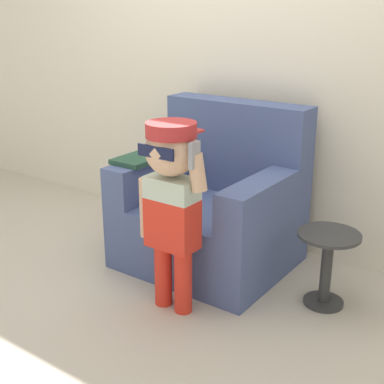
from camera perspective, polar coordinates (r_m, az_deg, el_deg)
ground_plane at (r=3.47m, az=-2.13°, el=-7.37°), size 10.00×10.00×0.00m
wall_back at (r=3.66m, az=4.22°, el=15.20°), size 10.00×0.05×2.60m
armchair at (r=3.36m, az=2.31°, el=-1.73°), size 1.00×0.85×0.99m
person_child at (r=2.69m, az=-2.20°, el=0.35°), size 0.42×0.31×1.02m
side_table at (r=2.98m, az=14.19°, el=-7.20°), size 0.34×0.34×0.42m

